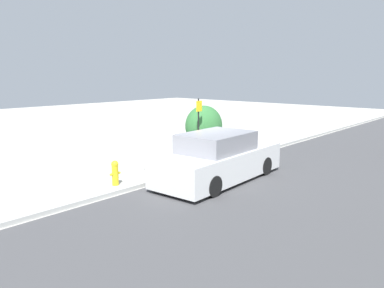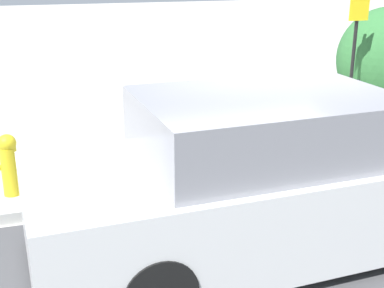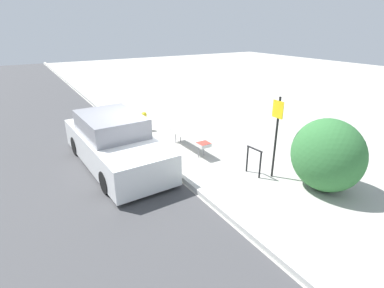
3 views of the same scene
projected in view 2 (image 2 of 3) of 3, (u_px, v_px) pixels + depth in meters
name	position (u px, v px, depth m)	size (l,w,h in m)	color
ground_plane	(262.00, 188.00, 6.68)	(60.00, 60.00, 0.00)	#ADAAA3
curb	(263.00, 183.00, 6.66)	(60.00, 0.20, 0.13)	#B7B7B2
bench	(210.00, 126.00, 7.56)	(2.13, 0.44, 0.54)	gray
bike_rack	(344.00, 100.00, 8.82)	(0.55, 0.09, 0.83)	black
sign_post	(355.00, 42.00, 8.98)	(0.36, 0.08, 2.30)	black
fire_hydrant	(9.00, 163.00, 6.36)	(0.36, 0.22, 0.77)	gold
parked_car_near	(277.00, 180.00, 5.15)	(4.87, 2.02, 1.55)	black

